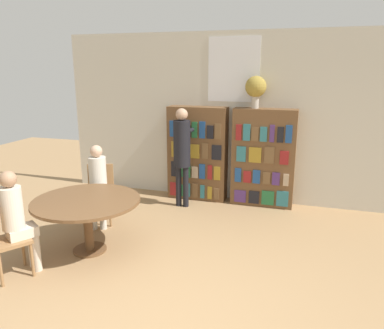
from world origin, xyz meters
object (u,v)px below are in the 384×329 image
(seated_reader_left, at_px, (98,181))
(seated_reader_right, at_px, (17,216))
(chair_near_camera, at_px, (2,237))
(librarian_standing, at_px, (182,148))
(bookshelf_right, at_px, (263,158))
(reading_table, at_px, (87,207))
(chair_left_side, at_px, (100,190))
(bookshelf_left, at_px, (197,154))
(flower_vase, at_px, (256,88))

(seated_reader_left, height_order, seated_reader_right, seated_reader_right)
(chair_near_camera, relative_size, librarian_standing, 0.53)
(chair_near_camera, relative_size, seated_reader_left, 0.72)
(bookshelf_right, distance_m, reading_table, 3.17)
(seated_reader_right, distance_m, librarian_standing, 2.92)
(bookshelf_right, height_order, chair_left_side, bookshelf_right)
(chair_near_camera, distance_m, chair_left_side, 1.84)
(reading_table, distance_m, seated_reader_right, 0.85)
(chair_left_side, relative_size, seated_reader_left, 0.72)
(bookshelf_left, height_order, chair_left_side, bookshelf_left)
(bookshelf_left, distance_m, reading_table, 2.60)
(chair_near_camera, xyz_separation_m, librarian_standing, (1.21, 2.83, 0.54))
(bookshelf_right, height_order, seated_reader_left, bookshelf_right)
(bookshelf_right, xyz_separation_m, reading_table, (-1.98, -2.46, -0.23))
(reading_table, xyz_separation_m, chair_left_side, (-0.37, 0.96, -0.11))
(bookshelf_left, distance_m, chair_near_camera, 3.61)
(chair_near_camera, relative_size, seated_reader_right, 0.72)
(bookshelf_left, distance_m, chair_left_side, 1.92)
(reading_table, xyz_separation_m, librarian_standing, (0.65, 1.96, 0.43))
(flower_vase, xyz_separation_m, seated_reader_right, (-2.26, -3.18, -1.34))
(bookshelf_left, height_order, chair_near_camera, bookshelf_left)
(bookshelf_left, xyz_separation_m, seated_reader_right, (-1.24, -3.18, -0.13))
(flower_vase, height_order, seated_reader_left, flower_vase)
(bookshelf_left, bearing_deg, chair_near_camera, -111.92)
(reading_table, relative_size, chair_left_side, 1.53)
(bookshelf_left, height_order, flower_vase, flower_vase)
(chair_left_side, bearing_deg, chair_near_camera, 63.00)
(seated_reader_left, bearing_deg, flower_vase, -162.60)
(reading_table, bearing_deg, chair_near_camera, -122.84)
(reading_table, relative_size, chair_near_camera, 1.53)
(flower_vase, bearing_deg, seated_reader_left, -141.44)
(seated_reader_left, bearing_deg, librarian_standing, -150.50)
(bookshelf_left, xyz_separation_m, chair_left_side, (-1.15, -1.50, -0.34))
(librarian_standing, bearing_deg, seated_reader_left, -129.35)
(bookshelf_left, xyz_separation_m, flower_vase, (1.01, 0.00, 1.20))
(chair_left_side, distance_m, librarian_standing, 1.53)
(bookshelf_left, height_order, reading_table, bookshelf_left)
(flower_vase, bearing_deg, bookshelf_right, -1.54)
(chair_left_side, height_order, librarian_standing, librarian_standing)
(chair_near_camera, bearing_deg, reading_table, 90.00)
(chair_near_camera, distance_m, seated_reader_right, 0.28)
(chair_near_camera, height_order, librarian_standing, librarian_standing)
(seated_reader_right, bearing_deg, bookshelf_right, 85.34)
(bookshelf_left, relative_size, seated_reader_right, 1.35)
(librarian_standing, bearing_deg, chair_near_camera, -113.18)
(chair_near_camera, bearing_deg, bookshelf_left, 100.93)
(seated_reader_right, relative_size, librarian_standing, 0.73)
(bookshelf_right, bearing_deg, bookshelf_left, -180.00)
(flower_vase, bearing_deg, chair_left_side, -145.18)
(bookshelf_right, distance_m, flower_vase, 1.22)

